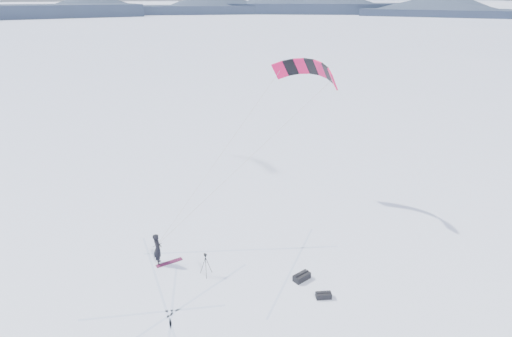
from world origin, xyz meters
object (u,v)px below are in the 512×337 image
gear_bag_b (324,295)px  tripod (206,261)px  snowkiter (159,263)px  snowboard (169,262)px  gear_bag_a (302,277)px

gear_bag_b → tripod: bearing=157.0°
snowkiter → snowboard: bearing=-107.9°
snowboard → gear_bag_b: (6.26, -6.37, 0.13)m
snowkiter → tripod: (2.07, -2.21, 0.87)m
snowkiter → gear_bag_b: snowkiter is taller
snowkiter → tripod: tripod is taller
snowkiter → snowboard: snowkiter is taller
gear_bag_b → snowboard: bearing=154.5°
gear_bag_a → gear_bag_b: gear_bag_a is taller
snowkiter → gear_bag_a: size_ratio=1.82×
gear_bag_a → tripod: bearing=136.2°
gear_bag_a → gear_bag_b: (0.23, -1.75, -0.03)m
gear_bag_a → gear_bag_b: size_ratio=1.21×
snowboard → gear_bag_a: bearing=-43.2°
tripod → gear_bag_a: bearing=-42.5°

